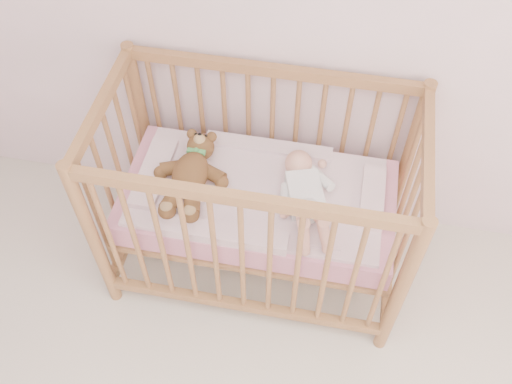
# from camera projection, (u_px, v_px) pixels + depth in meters

# --- Properties ---
(crib) EXTENTS (1.36, 0.76, 1.00)m
(crib) POSITION_uv_depth(u_px,v_px,m) (258.00, 200.00, 2.58)
(crib) COLOR #9A7041
(crib) RESTS_ON floor
(mattress) EXTENTS (1.22, 0.62, 0.13)m
(mattress) POSITION_uv_depth(u_px,v_px,m) (258.00, 202.00, 2.59)
(mattress) COLOR pink
(mattress) RESTS_ON crib
(blanket) EXTENTS (1.10, 0.58, 0.06)m
(blanket) POSITION_uv_depth(u_px,v_px,m) (258.00, 192.00, 2.53)
(blanket) COLOR #D08F9D
(blanket) RESTS_ON mattress
(baby) EXTENTS (0.42, 0.61, 0.13)m
(baby) POSITION_uv_depth(u_px,v_px,m) (305.00, 192.00, 2.44)
(baby) COLOR white
(baby) RESTS_ON blanket
(teddy_bear) EXTENTS (0.36, 0.50, 0.14)m
(teddy_bear) POSITION_uv_depth(u_px,v_px,m) (190.00, 173.00, 2.49)
(teddy_bear) COLOR brown
(teddy_bear) RESTS_ON blanket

